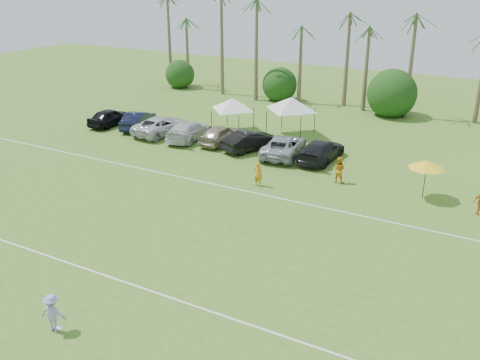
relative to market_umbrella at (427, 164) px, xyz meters
The scene contains 27 objects.
ground 22.47m from the market_umbrella, 124.90° to the right, with size 120.00×120.00×0.00m, color #477021.
field_lines 16.60m from the market_umbrella, 141.06° to the right, with size 80.00×12.10×0.01m.
palm_tree_0 40.31m from the market_umbrella, 150.53° to the left, with size 2.40×2.40×8.90m.
palm_tree_1 36.22m from the market_umbrella, 146.58° to the left, with size 2.40×2.40×9.90m.
palm_tree_2 32.41m from the market_umbrella, 141.59° to the left, with size 2.40×2.40×10.90m.
palm_tree_3 29.67m from the market_umbrella, 136.61° to the left, with size 2.40×2.40×11.90m.
palm_tree_4 26.39m from the market_umbrella, 130.51° to the left, with size 2.40×2.40×8.90m.
palm_tree_5 24.25m from the market_umbrella, 123.06° to the left, with size 2.40×2.40×9.90m.
palm_tree_6 22.65m from the market_umbrella, 114.11° to the left, with size 2.40×2.40×10.90m.
palm_tree_7 21.70m from the market_umbrella, 103.71° to the left, with size 2.40×2.40×11.90m.
bush_tree_0 37.92m from the market_umbrella, 146.99° to the left, with size 4.00×4.00×4.00m.
bush_tree_1 27.93m from the market_umbrella, 132.30° to the left, with size 4.00×4.00×4.00m.
bush_tree_2 21.75m from the market_umbrella, 108.21° to the left, with size 4.00×4.00×4.00m.
sideline_player_a 10.44m from the market_umbrella, 162.34° to the right, with size 0.59×0.39×1.62m, color orange.
sideline_player_b 5.61m from the market_umbrella, behind, with size 0.87×0.68×1.78m, color orange.
canopy_tent_left 18.73m from the market_umbrella, 158.53° to the left, with size 4.16×4.16×3.37m.
canopy_tent_right 15.07m from the market_umbrella, 146.75° to the left, with size 4.72×4.72×3.82m.
market_umbrella is the anchor object (origin of this frame).
frisbee_player 22.74m from the market_umbrella, 116.36° to the right, with size 1.21×0.87×1.62m.
parked_car_0 28.21m from the market_umbrella, behind, with size 1.82×4.52×1.54m, color black.
parked_car_1 25.44m from the market_umbrella, behind, with size 1.63×4.67×1.54m, color black.
parked_car_2 22.56m from the market_umbrella, behind, with size 2.55×5.54×1.54m, color silver.
parked_car_3 19.73m from the market_umbrella, behind, with size 2.16×5.30×1.54m, color silver.
parked_car_4 16.99m from the market_umbrella, 168.45° to the left, with size 1.82×4.52×1.54m, color gray.
parked_car_5 14.14m from the market_umbrella, 167.43° to the left, with size 1.63×4.67×1.54m, color black.
parked_car_6 11.40m from the market_umbrella, 164.11° to the left, with size 2.55×5.54×1.54m, color #969BA2.
parked_car_7 8.85m from the market_umbrella, 156.75° to the left, with size 2.16×5.30×1.54m, color black.
Camera 1 is at (17.53, -13.71, 13.40)m, focal length 40.00 mm.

